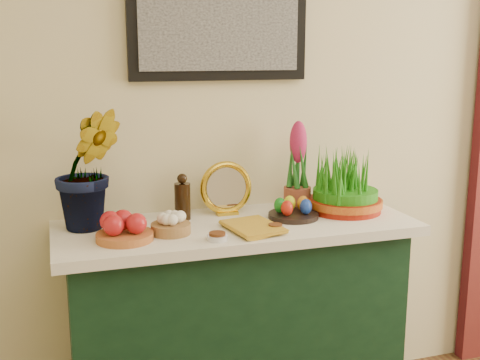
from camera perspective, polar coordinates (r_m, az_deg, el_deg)
name	(u,v)px	position (r m, az deg, el deg)	size (l,w,h in m)	color
sideboard	(236,332)	(2.53, -0.35, -14.17)	(1.30, 0.45, 0.85)	#12321B
tablecloth	(236,227)	(2.37, -0.37, -4.49)	(1.40, 0.55, 0.04)	white
hyacinth_green	(88,149)	(2.29, -14.24, 2.83)	(0.30, 0.26, 0.61)	#216921
apple_bowl	(124,229)	(2.17, -10.90, -4.56)	(0.23, 0.23, 0.10)	#AB5C2A
garlic_basket	(171,225)	(2.22, -6.59, -4.24)	(0.16, 0.16, 0.08)	#AA7744
vinegar_cruet	(182,199)	(2.40, -5.48, -1.82)	(0.06, 0.06, 0.19)	black
mirror	(226,189)	(2.46, -1.33, -0.82)	(0.22, 0.06, 0.22)	gold
book	(232,230)	(2.21, -0.77, -4.73)	(0.16, 0.23, 0.03)	gold
spice_dish_left	(217,237)	(2.14, -2.17, -5.39)	(0.07, 0.07, 0.03)	silver
spice_dish_right	(275,228)	(2.25, 3.37, -4.55)	(0.06, 0.06, 0.03)	silver
egg_plate	(293,211)	(2.43, 5.07, -2.92)	(0.25, 0.25, 0.08)	black
hyacinth_pink	(298,170)	(2.54, 5.49, 0.97)	(0.11, 0.11, 0.38)	#974933
wheatgrass_sabzeh	(346,185)	(2.54, 9.98, -0.50)	(0.31, 0.31, 0.25)	maroon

